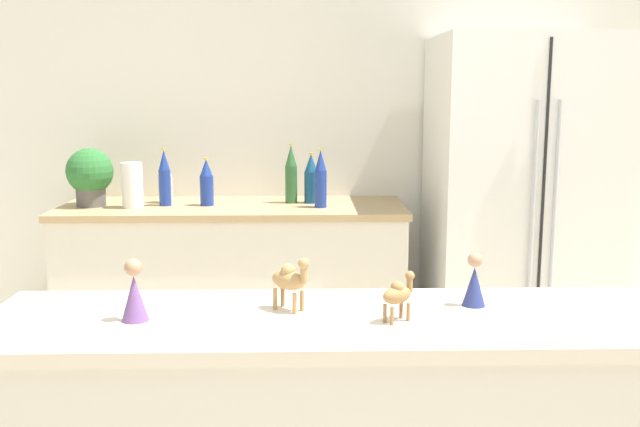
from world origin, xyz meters
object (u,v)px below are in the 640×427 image
(camel_figurine, at_px, (398,294))
(back_bottle_0, at_px, (311,179))
(wise_man_figurine_purple, at_px, (134,294))
(camel_figurine_second, at_px, (290,279))
(back_bottle_1, at_px, (165,182))
(potted_plant, at_px, (90,175))
(refrigerator, at_px, (518,212))
(back_bottle_4, at_px, (207,183))
(back_bottle_5, at_px, (321,179))
(back_bottle_2, at_px, (291,175))
(wise_man_figurine_crimson, at_px, (474,283))
(back_bottle_3, at_px, (165,178))
(paper_towel_roll, at_px, (132,185))

(camel_figurine, bearing_deg, back_bottle_0, 95.31)
(wise_man_figurine_purple, bearing_deg, back_bottle_0, 76.95)
(camel_figurine_second, xyz_separation_m, wise_man_figurine_purple, (-0.38, -0.07, -0.02))
(back_bottle_1, bearing_deg, potted_plant, -164.18)
(refrigerator, relative_size, potted_plant, 5.97)
(back_bottle_0, distance_m, camel_figurine, 2.03)
(camel_figurine_second, bearing_deg, back_bottle_4, 103.84)
(back_bottle_5, bearing_deg, refrigerator, 0.69)
(back_bottle_5, distance_m, camel_figurine_second, 1.78)
(wise_man_figurine_purple, bearing_deg, back_bottle_1, 98.50)
(potted_plant, distance_m, back_bottle_4, 0.59)
(back_bottle_2, bearing_deg, wise_man_figurine_purple, -100.17)
(refrigerator, xyz_separation_m, back_bottle_4, (-1.59, 0.06, 0.15))
(potted_plant, xyz_separation_m, camel_figurine_second, (1.04, -1.84, -0.06))
(back_bottle_2, xyz_separation_m, wise_man_figurine_crimson, (0.51, -1.89, -0.07))
(camel_figurine, bearing_deg, back_bottle_3, 115.69)
(back_bottle_2, bearing_deg, camel_figurine, -81.79)
(refrigerator, bearing_deg, back_bottle_4, 177.70)
(back_bottle_5, height_order, camel_figurine, back_bottle_5)
(back_bottle_5, height_order, wise_man_figurine_crimson, back_bottle_5)
(back_bottle_5, xyz_separation_m, camel_figurine, (0.14, -1.87, -0.05))
(back_bottle_1, height_order, camel_figurine, back_bottle_1)
(camel_figurine_second, relative_size, wise_man_figurine_purple, 0.93)
(refrigerator, relative_size, paper_towel_roll, 7.74)
(back_bottle_3, bearing_deg, potted_plant, -178.88)
(refrigerator, height_order, camel_figurine_second, refrigerator)
(back_bottle_0, xyz_separation_m, back_bottle_5, (0.05, -0.15, 0.02))
(back_bottle_3, height_order, camel_figurine, back_bottle_3)
(back_bottle_1, distance_m, wise_man_figurine_crimson, 2.24)
(back_bottle_4, bearing_deg, wise_man_figurine_crimson, -62.64)
(paper_towel_roll, bearing_deg, back_bottle_4, 9.59)
(back_bottle_0, xyz_separation_m, back_bottle_1, (-0.76, 0.02, -0.02))
(paper_towel_roll, relative_size, wise_man_figurine_purple, 1.45)
(camel_figurine, xyz_separation_m, camel_figurine_second, (-0.27, 0.10, 0.01))
(back_bottle_0, height_order, camel_figurine, back_bottle_0)
(potted_plant, height_order, wise_man_figurine_crimson, potted_plant)
(back_bottle_1, xyz_separation_m, wise_man_figurine_purple, (0.30, -2.02, -0.02))
(back_bottle_1, bearing_deg, camel_figurine, -65.00)
(back_bottle_1, bearing_deg, refrigerator, -5.05)
(paper_towel_roll, xyz_separation_m, back_bottle_0, (0.90, 0.14, 0.01))
(back_bottle_1, distance_m, back_bottle_3, 0.10)
(refrigerator, distance_m, wise_man_figurine_crimson, 1.87)
(potted_plant, relative_size, back_bottle_2, 0.95)
(back_bottle_4, xyz_separation_m, wise_man_figurine_purple, (0.07, -1.92, -0.03))
(back_bottle_3, bearing_deg, paper_towel_roll, -157.07)
(back_bottle_3, xyz_separation_m, camel_figurine_second, (0.67, -1.85, -0.04))
(back_bottle_3, bearing_deg, back_bottle_5, -5.64)
(back_bottle_2, xyz_separation_m, wise_man_figurine_purple, (-0.36, -2.00, -0.06))
(paper_towel_roll, bearing_deg, potted_plant, 165.92)
(back_bottle_0, bearing_deg, wise_man_figurine_crimson, -77.90)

